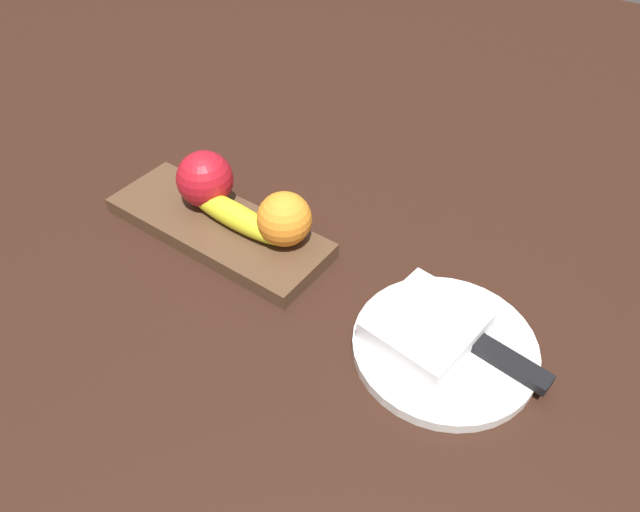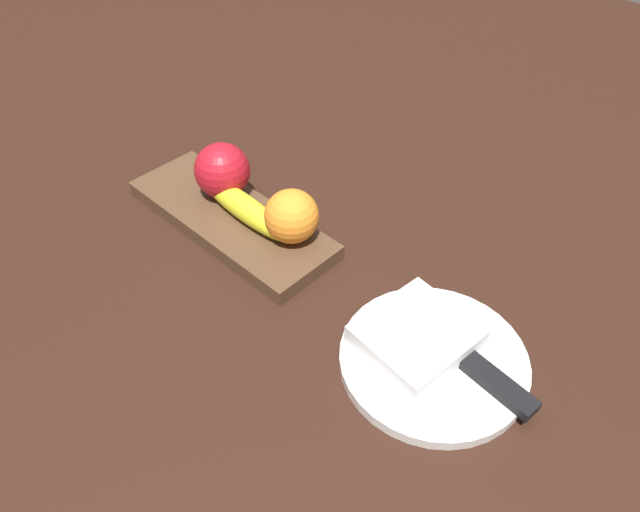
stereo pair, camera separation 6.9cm
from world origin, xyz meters
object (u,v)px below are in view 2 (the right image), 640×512
object	(u,v)px
fruit_tray	(231,219)
dinner_plate	(433,360)
apple	(219,172)
knife	(485,375)
orange_near_apple	(289,218)
banana	(245,208)
folded_napkin	(416,336)

from	to	relation	value
fruit_tray	dinner_plate	size ratio (longest dim) A/B	1.56
apple	knife	xyz separation A→B (m)	(-0.44, 0.01, -0.04)
fruit_tray	orange_near_apple	size ratio (longest dim) A/B	4.55
fruit_tray	dinner_plate	bearing A→B (deg)	180.00
banana	orange_near_apple	size ratio (longest dim) A/B	2.57
apple	dinner_plate	xyz separation A→B (m)	(-0.38, 0.02, -0.05)
fruit_tray	orange_near_apple	xyz separation A→B (m)	(-0.10, -0.02, 0.05)
apple	dinner_plate	bearing A→B (deg)	177.12
banana	knife	distance (m)	0.37
fruit_tray	banana	distance (m)	0.04
banana	folded_napkin	bearing A→B (deg)	-179.16
apple	folded_napkin	world-z (taller)	apple
fruit_tray	banana	bearing A→B (deg)	-161.18
banana	dinner_plate	bearing A→B (deg)	-179.03
banana	folded_napkin	xyz separation A→B (m)	(-0.29, 0.01, -0.01)
orange_near_apple	folded_napkin	bearing A→B (deg)	174.89
fruit_tray	banana	size ratio (longest dim) A/B	1.77
knife	fruit_tray	bearing A→B (deg)	8.37
orange_near_apple	knife	world-z (taller)	orange_near_apple
orange_near_apple	banana	bearing A→B (deg)	8.64
dinner_plate	folded_napkin	bearing A→B (deg)	-0.00
dinner_plate	knife	xyz separation A→B (m)	(-0.05, -0.01, 0.01)
orange_near_apple	dinner_plate	world-z (taller)	orange_near_apple
apple	orange_near_apple	bearing A→B (deg)	-179.87
dinner_plate	folded_napkin	xyz separation A→B (m)	(0.03, -0.00, 0.02)
dinner_plate	folded_napkin	size ratio (longest dim) A/B	1.77
fruit_tray	folded_napkin	bearing A→B (deg)	180.00
apple	folded_napkin	bearing A→B (deg)	176.91
banana	dinner_plate	world-z (taller)	banana
orange_near_apple	knife	bearing A→B (deg)	178.91
apple	folded_napkin	xyz separation A→B (m)	(-0.36, 0.02, -0.03)
banana	knife	size ratio (longest dim) A/B	1.00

